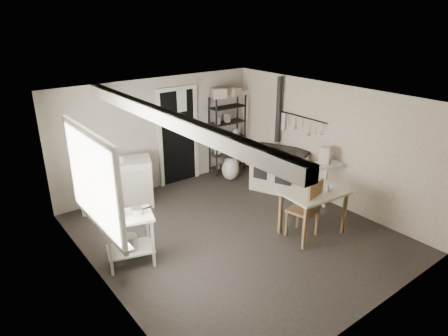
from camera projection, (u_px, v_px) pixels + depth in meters
floor at (235, 233)px, 6.76m from camera, size 5.00×5.00×0.00m
ceiling at (236, 99)px, 5.91m from camera, size 5.00×5.00×0.00m
wall_back at (159, 134)px, 8.18m from camera, size 4.50×0.02×2.30m
wall_front at (375, 237)px, 4.50m from camera, size 4.50×0.02×2.30m
wall_left at (98, 211)px, 5.06m from camera, size 0.02×5.00×2.30m
wall_right at (327, 144)px, 7.61m from camera, size 0.02×5.00×2.30m
window at (91, 181)px, 5.10m from camera, size 0.12×1.76×1.28m
doorway at (178, 138)px, 8.46m from camera, size 0.96×0.10×2.08m
ceiling_beam at (166, 118)px, 5.27m from camera, size 0.18×5.00×0.18m
wallpaper_panel at (326, 144)px, 7.61m from camera, size 0.01×5.00×2.30m
utensil_rail at (302, 117)px, 7.87m from camera, size 0.06×1.20×0.44m
prep_table at (130, 240)px, 5.83m from camera, size 0.82×0.68×0.80m
stockpot at (115, 208)px, 5.61m from camera, size 0.25×0.25×0.26m
saucepan at (137, 211)px, 5.70m from camera, size 0.19×0.19×0.09m
bucket at (131, 242)px, 5.79m from camera, size 0.27×0.27×0.23m
base_cabinets at (116, 184)px, 7.56m from camera, size 1.51×1.07×0.91m
mixing_bowl at (118, 160)px, 7.33m from camera, size 0.36×0.36×0.07m
counter_cup at (100, 163)px, 7.16m from camera, size 0.14×0.14×0.10m
shelf_rack at (227, 132)px, 9.04m from camera, size 0.84×0.35×1.76m
shelf_jar at (217, 115)px, 8.78m from camera, size 0.11×0.11×0.18m
storage_box_a at (219, 86)px, 8.49m from camera, size 0.37×0.35×0.20m
storage_box_b at (234, 85)px, 8.71m from camera, size 0.30×0.29×0.17m
stove at (280, 170)px, 8.25m from camera, size 1.02×1.28×0.88m
stovepipe at (279, 110)px, 8.27m from camera, size 0.13×0.13×1.45m
side_ledge at (325, 187)px, 7.50m from camera, size 0.65×0.49×0.89m
oats_box at (325, 157)px, 7.32m from camera, size 0.16×0.22×0.30m
work_table at (312, 213)px, 6.64m from camera, size 1.09×0.81×0.79m
table_cup at (329, 189)px, 6.48m from camera, size 0.14×0.14×0.10m
chair at (303, 210)px, 6.53m from camera, size 0.50×0.52×1.03m
flour_sack at (231, 169)px, 8.82m from camera, size 0.49×0.45×0.49m
floor_crock at (297, 202)px, 7.68m from camera, size 0.12×0.12×0.14m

